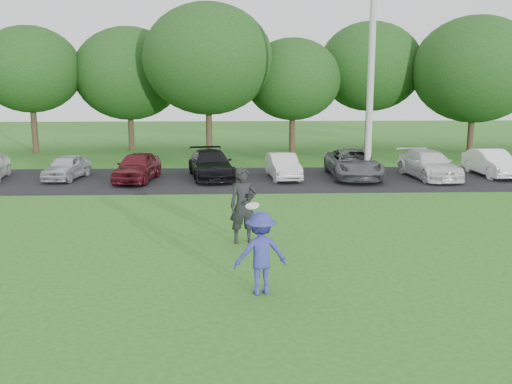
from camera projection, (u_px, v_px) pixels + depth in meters
ground at (263, 282)px, 12.33m from camera, size 100.00×100.00×0.00m
parking_lot at (247, 179)px, 25.07m from camera, size 32.00×6.50×0.03m
utility_pole at (372, 54)px, 24.00m from camera, size 0.28×0.28×10.72m
frisbee_player at (261, 253)px, 11.53m from camera, size 1.20×0.83×1.92m
camera_bystander at (243, 206)px, 15.14m from camera, size 0.82×0.62×2.03m
parked_cars at (272, 165)px, 25.11m from camera, size 30.96×4.81×1.25m
tree_row at (268, 70)px, 33.76m from camera, size 42.39×9.85×8.64m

